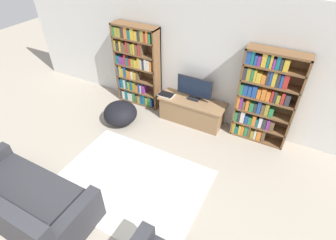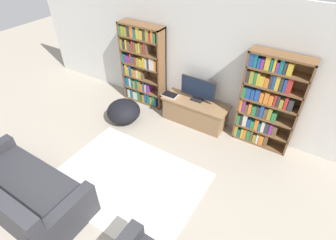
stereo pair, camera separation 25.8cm
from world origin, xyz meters
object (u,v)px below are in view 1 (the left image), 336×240
laptop (166,95)px  tv_stand (192,111)px  beanbag_ottoman (120,113)px  bookshelf_left (136,66)px  television (194,88)px  bookshelf_right (263,98)px  couch_left_sectional (23,202)px

laptop → tv_stand: bearing=6.8°
tv_stand → beanbag_ottoman: 1.52m
tv_stand → beanbag_ottoman: size_ratio=1.98×
bookshelf_left → television: size_ratio=2.46×
bookshelf_right → television: (-1.33, -0.06, -0.14)m
laptop → beanbag_ottoman: laptop is taller
laptop → couch_left_sectional: 3.23m
tv_stand → television: (-0.00, 0.07, 0.52)m
couch_left_sectional → beanbag_ottoman: bearing=91.8°
bookshelf_right → beanbag_ottoman: size_ratio=2.61×
beanbag_ottoman → bookshelf_left: bearing=97.6°
tv_stand → television: size_ratio=1.88×
bookshelf_right → tv_stand: size_ratio=1.31×
television → couch_left_sectional: television is taller
bookshelf_left → television: 1.44m
bookshelf_right → television: 1.34m
couch_left_sectional → beanbag_ottoman: couch_left_sectional is taller
couch_left_sectional → television: bearing=69.5°
bookshelf_right → television: bookshelf_right is taller
bookshelf_left → laptop: size_ratio=5.57×
bookshelf_right → tv_stand: bearing=-174.5°
tv_stand → couch_left_sectional: bearing=-110.9°
couch_left_sectional → bookshelf_right: bearing=52.6°
bookshelf_left → beanbag_ottoman: 1.12m
bookshelf_right → television: size_ratio=2.46×
television → laptop: (-0.58, -0.14, -0.25)m
tv_stand → laptop: 0.64m
bookshelf_left → television: bookshelf_left is taller
bookshelf_left → couch_left_sectional: bearing=-86.6°
laptop → couch_left_sectional: bearing=-101.7°
television → beanbag_ottoman: bearing=-147.7°
laptop → beanbag_ottoman: size_ratio=0.47×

